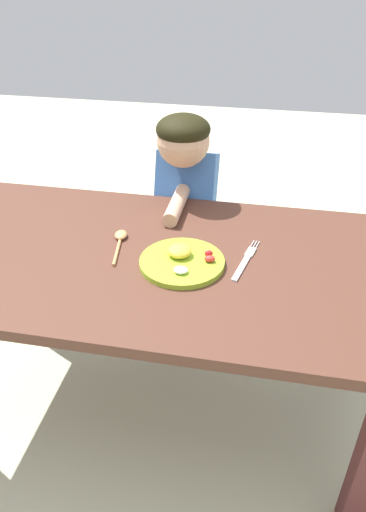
# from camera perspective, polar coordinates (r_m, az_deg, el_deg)

# --- Properties ---
(ground_plane) EXTENTS (8.00, 8.00, 0.00)m
(ground_plane) POSITION_cam_1_polar(r_m,az_deg,el_deg) (1.92, -2.72, -17.54)
(ground_plane) COLOR beige
(dining_table) EXTENTS (1.49, 0.79, 0.69)m
(dining_table) POSITION_cam_1_polar(r_m,az_deg,el_deg) (1.50, -3.32, -3.05)
(dining_table) COLOR #4F2D21
(dining_table) RESTS_ON ground_plane
(plate) EXTENTS (0.25, 0.25, 0.05)m
(plate) POSITION_cam_1_polar(r_m,az_deg,el_deg) (1.39, -0.11, -0.59)
(plate) COLOR #94BD2C
(plate) RESTS_ON dining_table
(fork) EXTENTS (0.07, 0.23, 0.01)m
(fork) POSITION_cam_1_polar(r_m,az_deg,el_deg) (1.42, 7.48, -0.63)
(fork) COLOR silver
(fork) RESTS_ON dining_table
(spoon) EXTENTS (0.06, 0.19, 0.02)m
(spoon) POSITION_cam_1_polar(r_m,az_deg,el_deg) (1.52, -7.58, 2.04)
(spoon) COLOR tan
(spoon) RESTS_ON dining_table
(person) EXTENTS (0.22, 0.44, 1.00)m
(person) POSITION_cam_1_polar(r_m,az_deg,el_deg) (1.91, 0.40, 4.22)
(person) COLOR #47505F
(person) RESTS_ON ground_plane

